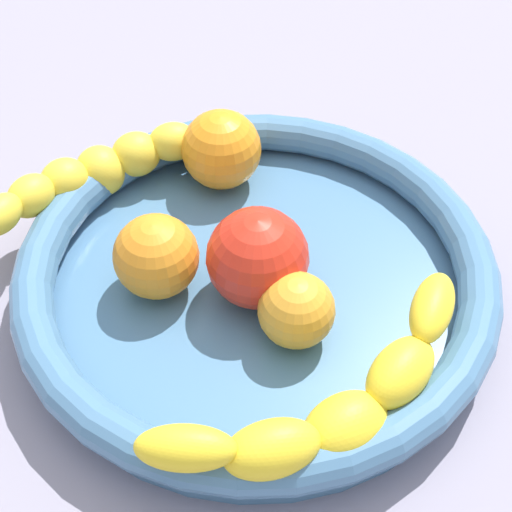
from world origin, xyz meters
TOP-DOWN VIEW (x-y plane):
  - kitchen_counter at (0.00, 0.00)cm, footprint 120.00×120.00cm
  - fruit_bowl at (0.00, 0.00)cm, footprint 35.55×35.55cm
  - banana_draped_left at (-10.86, 11.23)cm, footprint 20.88×11.85cm
  - banana_draped_right at (3.07, -13.17)cm, footprint 22.58×13.55cm
  - orange_front at (2.09, -5.10)cm, footprint 5.36×5.36cm
  - orange_mid_left at (-1.24, 11.96)cm, footprint 6.60×6.60cm
  - orange_mid_right at (-7.12, 0.80)cm, footprint 6.25×6.25cm
  - tomato_red at (0.26, -0.84)cm, footprint 7.37×7.37cm

SIDE VIEW (x-z plane):
  - kitchen_counter at x=0.00cm, z-range 0.00..3.00cm
  - fruit_bowl at x=0.00cm, z-range 3.07..7.99cm
  - orange_front at x=2.09cm, z-range 4.80..10.17cm
  - banana_draped_left at x=-10.86cm, z-range 5.12..10.32cm
  - orange_mid_right at x=-7.12cm, z-range 4.80..11.05cm
  - banana_draped_right at x=3.07cm, z-range 5.12..10.91cm
  - orange_mid_left at x=-1.24cm, z-range 4.80..11.40cm
  - tomato_red at x=0.26cm, z-range 4.80..12.17cm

